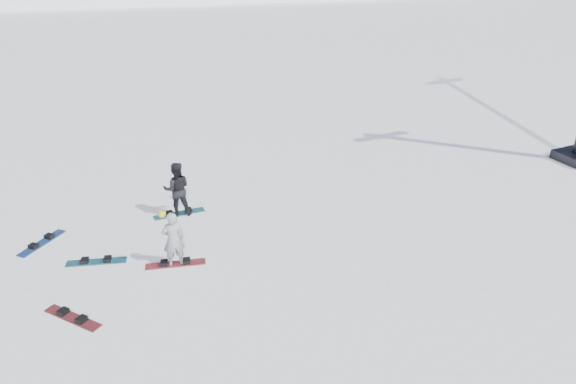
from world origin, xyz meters
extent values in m
plane|color=white|center=(0.00, 0.00, 0.00)|extent=(420.00, 420.00, 0.00)
cube|color=white|center=(0.00, 55.00, -1.00)|extent=(90.00, 14.00, 5.00)
imported|color=gray|center=(-1.29, -0.09, 0.74)|extent=(0.58, 0.42, 1.48)
sphere|color=yellow|center=(-1.49, -0.21, 1.53)|extent=(0.18, 0.18, 0.18)
imported|color=black|center=(-1.03, 2.63, 0.82)|extent=(0.83, 0.66, 1.64)
cube|color=maroon|center=(-1.29, -0.09, 0.01)|extent=(1.51, 0.35, 0.03)
cube|color=#166F7D|center=(-1.03, 2.63, 0.01)|extent=(1.53, 0.52, 0.03)
cube|color=navy|center=(-4.74, 1.78, 0.01)|extent=(1.12, 1.37, 0.03)
cube|color=#166579|center=(-3.24, 0.48, 0.01)|extent=(1.52, 0.42, 0.03)
cube|color=maroon|center=(-3.59, -1.73, 0.01)|extent=(1.30, 1.21, 0.03)
camera|label=1|loc=(-1.27, -12.36, 7.85)|focal=35.00mm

